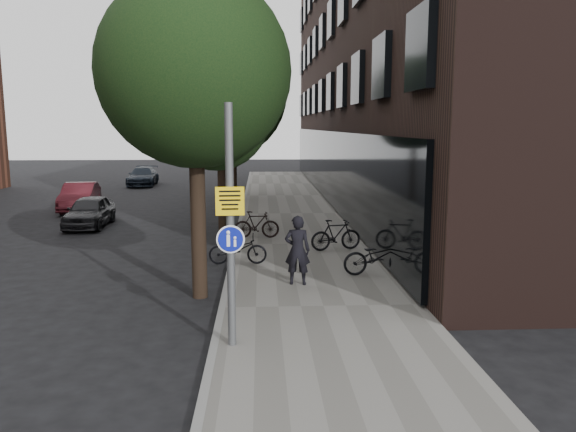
{
  "coord_description": "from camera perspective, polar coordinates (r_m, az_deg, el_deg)",
  "views": [
    {
      "loc": [
        -1.12,
        -8.6,
        4.08
      ],
      "look_at": [
        -0.49,
        4.27,
        2.0
      ],
      "focal_mm": 35.0,
      "sensor_mm": 36.0,
      "label": 1
    }
  ],
  "objects": [
    {
      "name": "ground",
      "position": [
        9.59,
        4.37,
        -16.05
      ],
      "size": [
        120.0,
        120.0,
        0.0
      ],
      "primitive_type": "plane",
      "color": "black",
      "rests_on": "ground"
    },
    {
      "name": "street_tree_far",
      "position": [
        30.79,
        -5.52,
        11.06
      ],
      "size": [
        5.0,
        5.0,
        7.8
      ],
      "color": "black",
      "rests_on": "ground"
    },
    {
      "name": "parked_car_near",
      "position": [
        24.21,
        -19.51,
        0.45
      ],
      "size": [
        1.57,
        3.73,
        1.26
      ],
      "primitive_type": "imported",
      "rotation": [
        0.0,
        0.0,
        0.02
      ],
      "color": "black",
      "rests_on": "ground"
    },
    {
      "name": "parked_bike_facade_far",
      "position": [
        18.03,
        4.88,
        -1.92
      ],
      "size": [
        1.73,
        0.82,
        1.0
      ],
      "primitive_type": "imported",
      "rotation": [
        0.0,
        0.0,
        1.79
      ],
      "color": "black",
      "rests_on": "sidewalk"
    },
    {
      "name": "parked_car_far",
      "position": [
        39.87,
        -14.53,
        3.92
      ],
      "size": [
        2.0,
        4.44,
        1.26
      ],
      "primitive_type": "imported",
      "rotation": [
        0.0,
        0.0,
        0.05
      ],
      "color": "black",
      "rests_on": "ground"
    },
    {
      "name": "pedestrian",
      "position": [
        14.06,
        0.96,
        -3.49
      ],
      "size": [
        0.69,
        0.5,
        1.76
      ],
      "primitive_type": "imported",
      "rotation": [
        0.0,
        0.0,
        3.02
      ],
      "color": "black",
      "rests_on": "sidewalk"
    },
    {
      "name": "parked_bike_facade_near",
      "position": [
        15.25,
        9.12,
        -4.07
      ],
      "size": [
        1.95,
        0.84,
        0.99
      ],
      "primitive_type": "imported",
      "rotation": [
        0.0,
        0.0,
        1.67
      ],
      "color": "black",
      "rests_on": "sidewalk"
    },
    {
      "name": "curb_edge",
      "position": [
        19.05,
        -5.38,
        -3.03
      ],
      "size": [
        0.15,
        60.0,
        0.13
      ],
      "primitive_type": "cube",
      "color": "slate",
      "rests_on": "ground"
    },
    {
      "name": "street_tree_mid",
      "position": [
        21.81,
        -6.63,
        11.83
      ],
      "size": [
        5.0,
        5.0,
        7.8
      ],
      "color": "black",
      "rests_on": "ground"
    },
    {
      "name": "parked_car_mid",
      "position": [
        28.95,
        -20.39,
        1.84
      ],
      "size": [
        1.92,
        4.22,
        1.34
      ],
      "primitive_type": "imported",
      "rotation": [
        0.0,
        0.0,
        0.13
      ],
      "color": "#4F161E",
      "rests_on": "ground"
    },
    {
      "name": "street_tree_near",
      "position": [
        13.36,
        -9.08,
        13.48
      ],
      "size": [
        4.4,
        4.4,
        7.5
      ],
      "color": "black",
      "rests_on": "ground"
    },
    {
      "name": "building_right_dark_brick",
      "position": [
        32.45,
        15.21,
        17.59
      ],
      "size": [
        12.0,
        40.0,
        18.0
      ],
      "primitive_type": "cube",
      "color": "black",
      "rests_on": "ground"
    },
    {
      "name": "parked_bike_curb_near",
      "position": [
        16.26,
        -5.13,
        -3.38
      ],
      "size": [
        1.67,
        0.59,
        0.88
      ],
      "primitive_type": "imported",
      "rotation": [
        0.0,
        0.0,
        1.58
      ],
      "color": "black",
      "rests_on": "sidewalk"
    },
    {
      "name": "sidewalk",
      "position": [
        19.08,
        1.39,
        -2.99
      ],
      "size": [
        4.5,
        60.0,
        0.12
      ],
      "primitive_type": "cube",
      "color": "slate",
      "rests_on": "ground"
    },
    {
      "name": "signpost",
      "position": [
        9.96,
        -5.88,
        -1.06
      ],
      "size": [
        0.5,
        0.15,
        4.35
      ],
      "rotation": [
        0.0,
        0.0,
        0.05
      ],
      "color": "#595B5E",
      "rests_on": "sidewalk"
    },
    {
      "name": "parked_bike_curb_far",
      "position": [
        19.96,
        -3.22,
        -0.87
      ],
      "size": [
        1.62,
        0.49,
        0.97
      ],
      "primitive_type": "imported",
      "rotation": [
        0.0,
        0.0,
        1.59
      ],
      "color": "black",
      "rests_on": "sidewalk"
    }
  ]
}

